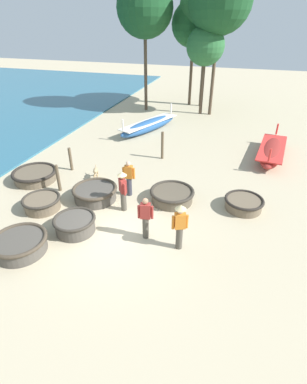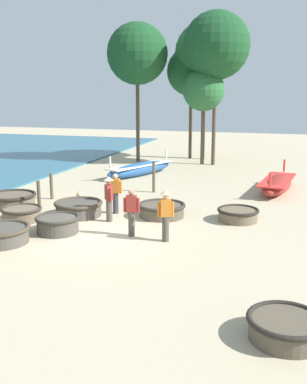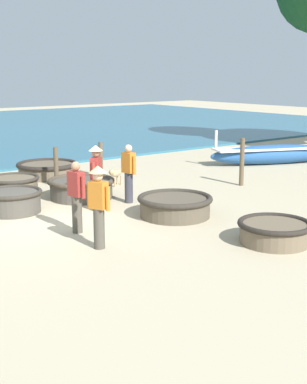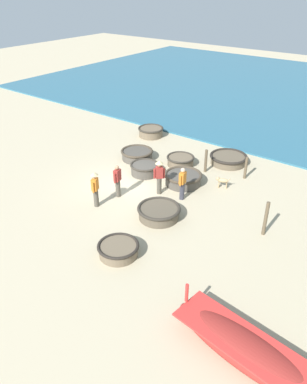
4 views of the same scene
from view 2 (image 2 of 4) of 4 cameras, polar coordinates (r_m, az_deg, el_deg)
ground_plane at (r=15.12m, az=-6.65°, el=-5.32°), size 80.00×80.00×0.00m
coracle_upturned at (r=19.66m, az=-17.54°, el=-0.81°), size 2.02×2.02×0.50m
coracle_weathered at (r=17.37m, az=-9.51°, el=-1.99°), size 1.85×1.85×0.56m
coracle_nearest at (r=15.41m, az=-12.07°, el=-3.97°), size 1.49×1.49×0.57m
coracle_beside_post at (r=16.75m, az=10.68°, el=-2.78°), size 1.53×1.53×0.46m
coracle_front_right at (r=17.15m, az=-16.42°, el=-2.64°), size 1.49×1.49×0.51m
coracle_center at (r=14.86m, az=-18.74°, el=-5.06°), size 1.78×1.78×0.54m
coracle_tilted at (r=9.26m, az=16.44°, el=-16.12°), size 1.51×1.51×0.47m
coracle_far_left at (r=17.01m, az=1.03°, el=-2.22°), size 1.83×1.83×0.51m
long_boat_ochre_hull at (r=25.43m, az=-1.69°, el=2.98°), size 2.86×5.13×1.35m
long_boat_white_hull at (r=22.02m, az=15.41°, el=0.96°), size 1.74×4.55×1.27m
fisherman_by_coracle at (r=16.29m, az=-5.68°, el=-0.50°), size 0.39×0.42×1.67m
fisherman_with_hat at (r=17.41m, az=-4.85°, el=-0.04°), size 0.53×0.26×1.57m
fisherman_crouching at (r=14.62m, az=-2.81°, el=-2.45°), size 0.52×0.29×1.57m
fisherman_standing_right at (r=14.05m, az=1.55°, el=-2.55°), size 0.49×0.36×1.67m
dog at (r=19.17m, az=-9.46°, el=-0.42°), size 0.39×0.64×0.55m
mooring_post_shoreline at (r=21.06m, az=0.04°, el=1.93°), size 0.14×0.14×1.47m
mooring_post_mid_beach at (r=18.33m, az=-14.34°, el=-0.48°), size 0.14×0.14×1.22m
mooring_post_inland at (r=20.25m, az=-12.83°, el=0.73°), size 0.14×0.14×1.16m
tree_center at (r=29.35m, az=7.98°, el=17.92°), size 4.18×4.18×9.53m
tree_left_mid at (r=32.11m, az=4.84°, el=15.00°), size 3.39×3.39×7.73m
tree_tall_back at (r=29.33m, az=6.39°, el=12.70°), size 2.68×2.68×6.10m
tree_rightmost at (r=30.38m, az=-2.07°, el=17.11°), size 3.97×3.97×9.04m
tree_leftmost at (r=31.82m, az=6.59°, el=17.20°), size 4.08×4.08×9.30m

